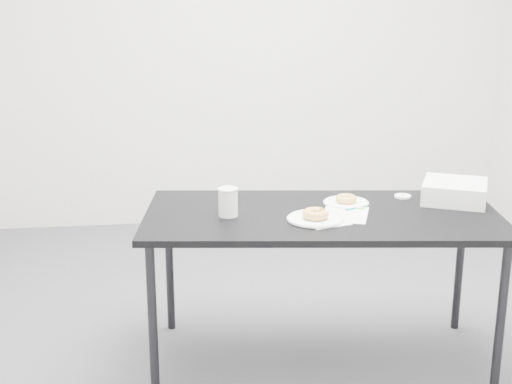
{
  "coord_description": "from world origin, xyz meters",
  "views": [
    {
      "loc": [
        -0.55,
        -3.24,
        1.73
      ],
      "look_at": [
        -0.14,
        0.02,
        0.79
      ],
      "focal_mm": 50.0,
      "sensor_mm": 36.0,
      "label": 1
    }
  ],
  "objects": [
    {
      "name": "bakery_box",
      "position": [
        0.81,
        -0.09,
        0.79
      ],
      "size": [
        0.39,
        0.39,
        0.1
      ],
      "primitive_type": "cube",
      "rotation": [
        0.0,
        0.0,
        -0.44
      ],
      "color": "white",
      "rests_on": "table"
    },
    {
      "name": "coffee_cup",
      "position": [
        -0.29,
        -0.19,
        0.8
      ],
      "size": [
        0.09,
        0.09,
        0.13
      ],
      "primitive_type": "cylinder",
      "color": "white",
      "rests_on": "table"
    },
    {
      "name": "table",
      "position": [
        0.14,
        -0.2,
        0.68
      ],
      "size": [
        1.7,
        0.95,
        0.74
      ],
      "rotation": [
        0.0,
        0.0,
        -0.12
      ],
      "color": "black",
      "rests_on": "floor"
    },
    {
      "name": "donut_far",
      "position": [
        0.28,
        -0.06,
        0.76
      ],
      "size": [
        0.12,
        0.12,
        0.03
      ],
      "primitive_type": "torus",
      "rotation": [
        0.0,
        0.0,
        -0.22
      ],
      "color": "gold",
      "rests_on": "plate_far"
    },
    {
      "name": "floor",
      "position": [
        0.0,
        0.0,
        0.0
      ],
      "size": [
        4.0,
        4.0,
        0.0
      ],
      "primitive_type": "plane",
      "color": "#454549",
      "rests_on": "ground"
    },
    {
      "name": "cup_lid",
      "position": [
        0.59,
        0.0,
        0.74
      ],
      "size": [
        0.08,
        0.08,
        0.01
      ],
      "primitive_type": "cylinder",
      "color": "white",
      "rests_on": "table"
    },
    {
      "name": "plate_far",
      "position": [
        0.28,
        -0.06,
        0.74
      ],
      "size": [
        0.22,
        0.22,
        0.01
      ],
      "primitive_type": "cylinder",
      "color": "white",
      "rests_on": "table"
    },
    {
      "name": "wall_back",
      "position": [
        0.0,
        2.0,
        1.35
      ],
      "size": [
        4.0,
        0.02,
        2.7
      ],
      "primitive_type": "cube",
      "color": "silver",
      "rests_on": "floor"
    },
    {
      "name": "scorecard",
      "position": [
        0.24,
        -0.23,
        0.74
      ],
      "size": [
        0.27,
        0.31,
        0.0
      ],
      "primitive_type": "cube",
      "rotation": [
        0.0,
        0.0,
        -0.34
      ],
      "color": "white",
      "rests_on": "table"
    },
    {
      "name": "logo_patch",
      "position": [
        0.33,
        -0.15,
        0.74
      ],
      "size": [
        0.05,
        0.05,
        0.0
      ],
      "primitive_type": "cube",
      "rotation": [
        0.0,
        0.0,
        -0.34
      ],
      "color": "green",
      "rests_on": "scorecard"
    },
    {
      "name": "plate_near",
      "position": [
        0.09,
        -0.3,
        0.75
      ],
      "size": [
        0.25,
        0.25,
        0.01
      ],
      "primitive_type": "cylinder",
      "color": "white",
      "rests_on": "napkin"
    },
    {
      "name": "pen",
      "position": [
        0.31,
        -0.16,
        0.75
      ],
      "size": [
        0.11,
        0.05,
        0.01
      ],
      "primitive_type": "cylinder",
      "rotation": [
        0.0,
        1.57,
        0.41
      ],
      "color": "#0B8374",
      "rests_on": "scorecard"
    },
    {
      "name": "donut_near",
      "position": [
        0.09,
        -0.3,
        0.77
      ],
      "size": [
        0.14,
        0.14,
        0.04
      ],
      "primitive_type": "torus",
      "rotation": [
        0.0,
        0.0,
        0.15
      ],
      "color": "gold",
      "rests_on": "plate_near"
    },
    {
      "name": "napkin",
      "position": [
        0.12,
        -0.32,
        0.74
      ],
      "size": [
        0.22,
        0.22,
        0.0
      ],
      "primitive_type": "cube",
      "rotation": [
        0.0,
        0.0,
        0.29
      ],
      "color": "white",
      "rests_on": "table"
    }
  ]
}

